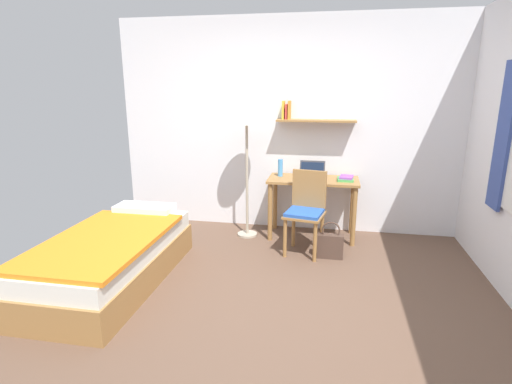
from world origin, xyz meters
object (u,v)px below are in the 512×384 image
Objects in this scene: desk at (313,190)px; desk_chair at (306,209)px; laptop at (312,174)px; water_bottle at (280,168)px; book_stack at (346,178)px; bed at (112,258)px; standing_lamp at (247,122)px; handbag at (330,245)px.

desk_chair reaches higher than desk.
laptop is 1.45× the size of water_bottle.
laptop reaches higher than book_stack.
standing_lamp is at bearing 55.22° from bed.
book_stack is 0.85m from handbag.
laptop reaches higher than bed.
book_stack reaches higher than handbag.
water_bottle is 0.97× the size of book_stack.
handbag is at bearing -25.95° from standing_lamp.
laptop is at bearing 7.32° from standing_lamp.
desk_chair is at bearing -132.67° from book_stack.
desk is at bearing 84.39° from desk_chair.
handbag is at bearing -104.14° from book_stack.
handbag is (1.99, 0.93, -0.10)m from bed.
water_bottle reaches higher than laptop.
book_stack is at bearing -3.50° from desk.
bed is 6.19× the size of laptop.
handbag is at bearing -22.74° from desk_chair.
standing_lamp reaches higher than handbag.
desk_chair is (1.72, 1.04, 0.26)m from bed.
book_stack is at bearing -6.56° from water_bottle.
laptop reaches higher than desk.
desk is 4.95× the size of book_stack.
desk_chair is 4.21× the size of book_stack.
standing_lamp is at bearing 154.05° from handbag.
laptop is at bearing -158.07° from desk.
bed is 2.36m from desk.
desk is 0.41m from book_stack.
laptop is at bearing 86.34° from desk_chair.
desk is 1.12m from standing_lamp.
water_bottle is 0.51× the size of handbag.
handbag is (0.28, -0.12, -0.35)m from desk_chair.
water_bottle reaches higher than bed.
bed is at bearing -139.04° from laptop.
bed is 8.71× the size of book_stack.
book_stack is (2.14, 1.50, 0.51)m from bed.
desk_chair is at bearing -27.12° from standing_lamp.
standing_lamp reaches higher than laptop.
handbag is at bearing -67.29° from laptop.
handbag is (0.25, -0.59, -0.63)m from laptop.
bed is at bearing -148.69° from desk_chair.
laptop is 0.90m from handbag.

